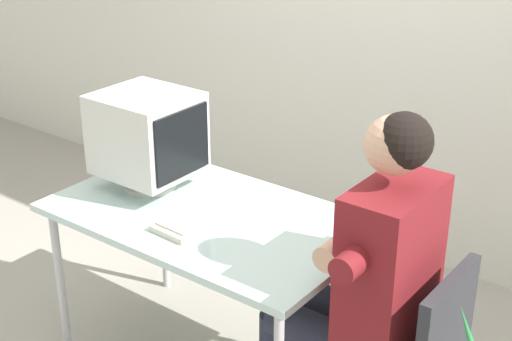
{
  "coord_description": "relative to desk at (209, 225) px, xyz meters",
  "views": [
    {
      "loc": [
        1.75,
        -2.0,
        2.09
      ],
      "look_at": [
        0.24,
        0.0,
        0.98
      ],
      "focal_mm": 52.28,
      "sensor_mm": 36.0,
      "label": 1
    }
  ],
  "objects": [
    {
      "name": "keyboard",
      "position": [
        0.02,
        -0.02,
        0.07
      ],
      "size": [
        0.2,
        0.48,
        0.03
      ],
      "color": "beige",
      "rests_on": "desk"
    },
    {
      "name": "crt_monitor",
      "position": [
        -0.36,
        0.04,
        0.3
      ],
      "size": [
        0.4,
        0.36,
        0.42
      ],
      "color": "silver",
      "rests_on": "desk"
    },
    {
      "name": "desk",
      "position": [
        0.0,
        0.0,
        0.0
      ],
      "size": [
        1.28,
        0.76,
        0.73
      ],
      "color": "#B7B7BC",
      "rests_on": "ground_plane"
    },
    {
      "name": "person_seated",
      "position": [
        0.72,
        -0.02,
        0.05
      ],
      "size": [
        0.7,
        0.59,
        1.33
      ],
      "color": "maroon",
      "rests_on": "ground_plane"
    }
  ]
}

